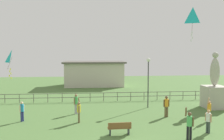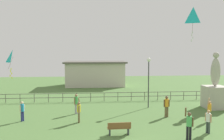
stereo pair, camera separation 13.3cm
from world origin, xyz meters
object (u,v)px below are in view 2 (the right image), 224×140
object	(u,v)px
person_6	(167,105)
kite_3	(193,17)
person_4	(22,110)
lamppost	(149,72)
person_0	(189,124)
kite_1	(13,58)
person_2	(79,110)
statue_monument	(215,92)
person_1	(76,102)
person_3	(209,109)
park_bench	(119,128)
person_5	(208,120)

from	to	relation	value
person_6	kite_3	distance (m)	7.70
person_4	lamppost	bearing A→B (deg)	18.48
person_0	kite_3	distance (m)	9.82
kite_1	person_6	bearing A→B (deg)	-24.89
person_0	person_4	size ratio (longest dim) A/B	1.30
person_2	person_4	bearing A→B (deg)	170.64
statue_monument	lamppost	bearing A→B (deg)	173.09
statue_monument	kite_1	size ratio (longest dim) A/B	1.82
statue_monument	person_1	distance (m)	12.92
person_6	person_4	bearing A→B (deg)	-179.10
person_0	person_3	xyz separation A→B (m)	(3.13, 3.64, -0.07)
person_1	person_4	size ratio (longest dim) A/B	1.12
lamppost	kite_3	world-z (taller)	kite_3
park_bench	person_1	bearing A→B (deg)	118.62
person_0	kite_3	bearing A→B (deg)	65.97
lamppost	person_6	distance (m)	4.23
person_4	kite_1	world-z (taller)	kite_1
kite_1	kite_3	size ratio (longest dim) A/B	1.02
person_6	park_bench	bearing A→B (deg)	-138.28
lamppost	kite_1	xyz separation A→B (m)	(-13.35, 3.12, 1.29)
statue_monument	person_4	distance (m)	17.12
lamppost	person_3	bearing A→B (deg)	-53.62
park_bench	person_4	bearing A→B (deg)	152.27
park_bench	person_4	distance (m)	7.96
park_bench	person_3	world-z (taller)	person_3
person_0	kite_1	distance (m)	18.41
person_0	person_2	world-z (taller)	person_0
person_2	person_6	world-z (taller)	person_2
person_2	person_3	xyz separation A→B (m)	(9.93, -0.57, 0.01)
person_1	person_2	xyz separation A→B (m)	(0.34, -2.58, -0.06)
person_4	person_5	xyz separation A→B (m)	(12.86, -3.90, 0.01)
park_bench	person_0	size ratio (longest dim) A/B	0.76
person_6	person_3	bearing A→B (deg)	-26.86
person_1	kite_1	bearing A→B (deg)	144.05
person_0	person_3	distance (m)	4.80
person_3	kite_3	world-z (taller)	kite_3
person_3	kite_3	distance (m)	7.70
lamppost	person_6	bearing A→B (deg)	-78.47
person_1	kite_1	world-z (taller)	kite_1
person_3	kite_3	xyz separation A→B (m)	(-0.42, 2.43, 7.30)
person_1	person_3	distance (m)	10.74
lamppost	park_bench	xyz separation A→B (m)	(-3.65, -7.27, -2.96)
person_1	person_2	bearing A→B (deg)	-82.50
person_0	person_2	distance (m)	7.99
person_3	kite_3	bearing A→B (deg)	99.85
park_bench	person_0	xyz separation A→B (m)	(4.10, -1.22, 0.54)
person_0	kite_1	size ratio (longest dim) A/B	0.69
lamppost	person_5	bearing A→B (deg)	-73.80
lamppost	person_2	size ratio (longest dim) A/B	2.58
person_3	person_6	world-z (taller)	person_3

